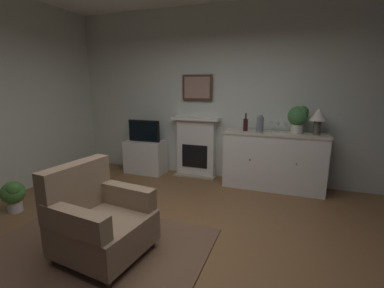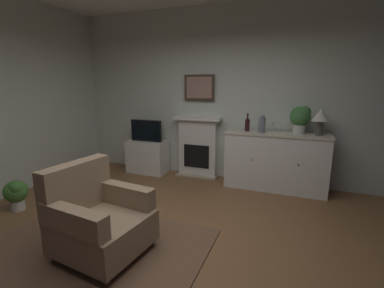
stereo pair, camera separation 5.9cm
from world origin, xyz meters
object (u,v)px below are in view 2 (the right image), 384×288
(fireplace_unit, at_px, (198,147))
(wine_glass_right, at_px, (287,126))
(armchair, at_px, (98,219))
(wine_bottle, at_px, (247,125))
(vase_decorative, at_px, (262,124))
(wine_glass_center, at_px, (280,125))
(potted_plant_small, at_px, (301,117))
(tv_set, at_px, (146,131))
(table_lamp, at_px, (321,117))
(framed_picture, at_px, (199,88))
(tv_cabinet, at_px, (148,156))
(potted_plant_fern, at_px, (16,192))
(sideboard_cabinet, at_px, (275,161))
(wine_glass_left, at_px, (273,125))

(fireplace_unit, distance_m, wine_glass_right, 1.62)
(fireplace_unit, height_order, armchair, fireplace_unit)
(wine_bottle, relative_size, vase_decorative, 1.03)
(wine_glass_center, relative_size, potted_plant_small, 0.38)
(vase_decorative, height_order, tv_set, vase_decorative)
(table_lamp, bearing_deg, tv_set, -179.84)
(fireplace_unit, bearing_deg, tv_set, -169.23)
(table_lamp, xyz_separation_m, wine_bottle, (-1.07, -0.00, -0.17))
(armchair, bearing_deg, wine_glass_right, 56.06)
(fireplace_unit, xyz_separation_m, tv_set, (-0.98, -0.19, 0.27))
(table_lamp, distance_m, armchair, 3.32)
(table_lamp, distance_m, potted_plant_small, 0.28)
(framed_picture, relative_size, wine_glass_center, 3.33)
(tv_cabinet, xyz_separation_m, potted_plant_fern, (-0.82, -2.07, -0.05))
(wine_glass_center, xyz_separation_m, potted_plant_small, (0.29, 0.04, 0.13))
(table_lamp, xyz_separation_m, potted_plant_fern, (-3.78, -2.06, -0.95))
(framed_picture, height_order, tv_cabinet, framed_picture)
(framed_picture, bearing_deg, vase_decorative, -13.34)
(fireplace_unit, height_order, framed_picture, framed_picture)
(fireplace_unit, distance_m, potted_plant_small, 1.83)
(wine_glass_center, bearing_deg, wine_bottle, -178.65)
(sideboard_cabinet, distance_m, armchair, 2.86)
(wine_glass_right, distance_m, tv_cabinet, 2.61)
(wine_glass_left, xyz_separation_m, wine_glass_center, (0.11, -0.03, 0.00))
(potted_plant_fern, bearing_deg, sideboard_cabinet, 32.89)
(wine_glass_left, relative_size, tv_cabinet, 0.22)
(tv_set, bearing_deg, wine_glass_right, 0.22)
(potted_plant_small, bearing_deg, table_lamp, -9.42)
(tv_set, xyz_separation_m, armchair, (0.86, -2.43, -0.44))
(sideboard_cabinet, bearing_deg, armchair, -121.60)
(vase_decorative, bearing_deg, potted_plant_fern, -145.73)
(armchair, bearing_deg, wine_bottle, 67.09)
(wine_glass_center, distance_m, potted_plant_fern, 3.90)
(framed_picture, distance_m, wine_glass_right, 1.64)
(wine_glass_center, bearing_deg, tv_cabinet, 179.83)
(wine_glass_right, bearing_deg, potted_plant_fern, -148.22)
(framed_picture, height_order, wine_glass_right, framed_picture)
(fireplace_unit, height_order, table_lamp, table_lamp)
(wine_glass_left, xyz_separation_m, tv_cabinet, (-2.28, -0.02, -0.74))
(fireplace_unit, relative_size, wine_glass_left, 6.67)
(table_lamp, distance_m, wine_glass_left, 0.69)
(fireplace_unit, height_order, sideboard_cabinet, fireplace_unit)
(sideboard_cabinet, relative_size, vase_decorative, 5.69)
(table_lamp, height_order, tv_cabinet, table_lamp)
(fireplace_unit, distance_m, tv_set, 1.03)
(wine_glass_right, relative_size, tv_set, 0.27)
(potted_plant_fern, bearing_deg, wine_glass_left, 34.00)
(wine_bottle, height_order, tv_set, wine_bottle)
(table_lamp, height_order, vase_decorative, table_lamp)
(framed_picture, distance_m, tv_cabinet, 1.64)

